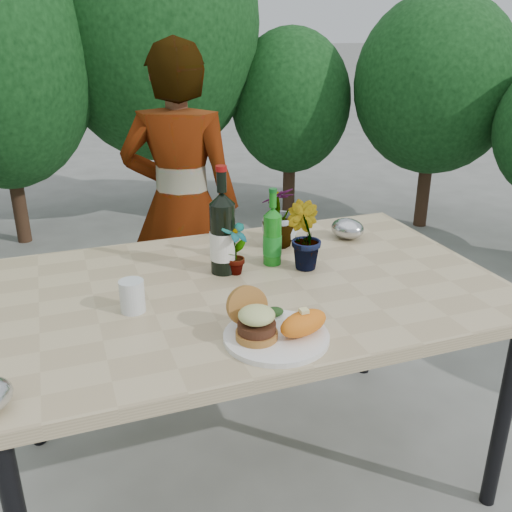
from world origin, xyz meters
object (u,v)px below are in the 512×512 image
object	(u,v)px
person	(181,207)
wine_bottle	(223,234)
patio_table	(248,301)
dinner_plate	(276,337)

from	to	relation	value
person	wine_bottle	bearing A→B (deg)	111.11
wine_bottle	patio_table	bearing A→B (deg)	-73.87
dinner_plate	wine_bottle	world-z (taller)	wine_bottle
patio_table	wine_bottle	world-z (taller)	wine_bottle
patio_table	dinner_plate	size ratio (longest dim) A/B	5.71
patio_table	dinner_plate	xyz separation A→B (m)	(-0.04, -0.34, 0.06)
wine_bottle	person	distance (m)	0.81
dinner_plate	patio_table	bearing A→B (deg)	83.56
wine_bottle	person	bearing A→B (deg)	85.14
dinner_plate	wine_bottle	xyz separation A→B (m)	(-0.00, 0.47, 0.12)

